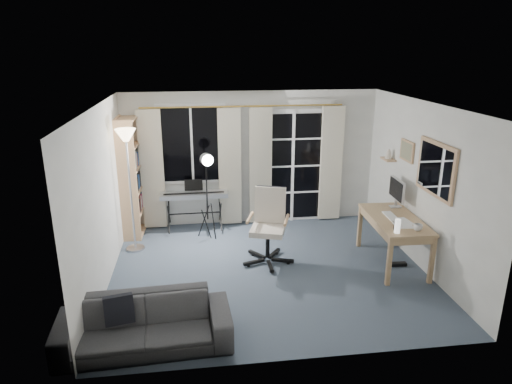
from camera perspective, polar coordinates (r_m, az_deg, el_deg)
The scene contains 17 objects.
floor at distance 6.78m, azimuth 1.55°, elevation -9.86°, with size 4.50×4.00×0.02m, color #3D4B59.
window at distance 8.06m, azimuth -8.03°, elevation 5.94°, with size 1.20×0.08×1.40m.
french_door at distance 8.35m, azimuth 4.56°, elevation 3.13°, with size 1.32×0.09×2.11m.
curtains at distance 8.11m, azimuth -1.45°, elevation 3.23°, with size 3.60×0.07×2.13m.
bookshelf at distance 8.09m, azimuth -15.51°, elevation 1.60°, with size 0.37×0.96×2.04m.
torchiere_lamp at distance 7.19m, azimuth -15.79°, elevation 4.59°, with size 0.34×0.34×1.96m.
keyboard_piano at distance 8.02m, azimuth -7.75°, elevation -0.46°, with size 1.18×0.58×0.85m.
studio_light at distance 7.45m, azimuth -6.17°, elevation 2.80°, with size 0.33×0.33×1.52m.
office_chair at distance 6.87m, azimuth 1.65°, elevation -3.34°, with size 0.78×0.78×1.12m.
desk at distance 7.03m, azimuth 16.94°, elevation -3.80°, with size 0.73×1.39×0.73m.
monitor at distance 7.38m, azimuth 17.18°, elevation 0.21°, with size 0.18×0.53×0.46m.
desk_clutter at distance 6.84m, azimuth 17.13°, elevation -5.04°, with size 0.45×0.82×0.92m.
mug at distance 6.61m, azimuth 19.59°, elevation -4.10°, with size 0.12×0.09×0.12m, color silver.
wall_mirror at distance 6.62m, azimuth 21.57°, elevation 2.67°, with size 0.04×0.94×0.74m.
framed_print at distance 7.38m, azimuth 18.36°, elevation 4.89°, with size 0.03×0.42×0.32m.
wall_shelf at distance 7.84m, azimuth 16.22°, elevation 4.36°, with size 0.16×0.30×0.18m.
sofa at distance 5.22m, azimuth -13.84°, elevation -14.90°, with size 1.88×0.63×0.72m.
Camera 1 is at (-0.97, -5.92, 3.15)m, focal length 32.00 mm.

